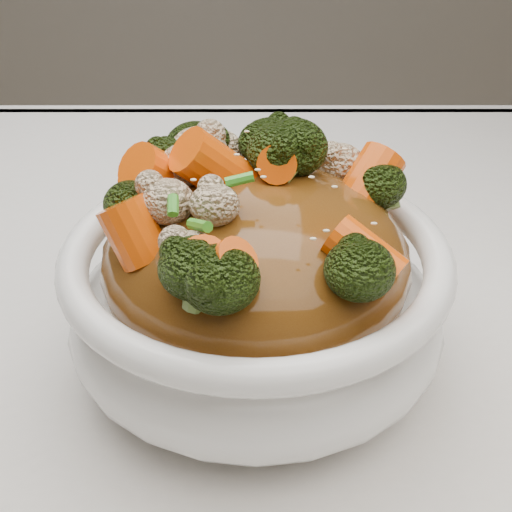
{
  "coord_description": "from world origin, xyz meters",
  "views": [
    {
      "loc": [
        -0.04,
        -0.32,
        1.03
      ],
      "look_at": [
        -0.04,
        0.0,
        0.82
      ],
      "focal_mm": 50.0,
      "sensor_mm": 36.0,
      "label": 1
    }
  ],
  "objects": [
    {
      "name": "cauliflower",
      "position": [
        -0.04,
        0.0,
        0.88
      ],
      "size": [
        0.21,
        0.21,
        0.03
      ],
      "primitive_type": null,
      "rotation": [
        0.0,
        0.0,
        0.33
      ],
      "color": "beige",
      "rests_on": "sauce_base"
    },
    {
      "name": "bowl",
      "position": [
        -0.04,
        0.0,
        0.79
      ],
      "size": [
        0.26,
        0.26,
        0.08
      ],
      "primitive_type": null,
      "rotation": [
        0.0,
        0.0,
        0.33
      ],
      "color": "white",
      "rests_on": "tablecloth"
    },
    {
      "name": "tablecloth",
      "position": [
        0.0,
        0.0,
        0.73
      ],
      "size": [
        1.2,
        0.8,
        0.04
      ],
      "primitive_type": "cube",
      "color": "silver",
      "rests_on": "dining_table"
    },
    {
      "name": "broccoli",
      "position": [
        -0.04,
        0.0,
        0.88
      ],
      "size": [
        0.21,
        0.21,
        0.04
      ],
      "primitive_type": null,
      "rotation": [
        0.0,
        0.0,
        0.33
      ],
      "color": "black",
      "rests_on": "sauce_base"
    },
    {
      "name": "sesame_seeds",
      "position": [
        -0.04,
        0.0,
        0.88
      ],
      "size": [
        0.19,
        0.19,
        0.01
      ],
      "primitive_type": null,
      "rotation": [
        0.0,
        0.0,
        0.33
      ],
      "color": "beige",
      "rests_on": "sauce_base"
    },
    {
      "name": "scallions",
      "position": [
        -0.04,
        0.0,
        0.88
      ],
      "size": [
        0.16,
        0.16,
        0.02
      ],
      "primitive_type": null,
      "rotation": [
        0.0,
        0.0,
        0.33
      ],
      "color": "green",
      "rests_on": "sauce_base"
    },
    {
      "name": "carrots",
      "position": [
        -0.04,
        0.0,
        0.88
      ],
      "size": [
        0.21,
        0.21,
        0.05
      ],
      "primitive_type": null,
      "rotation": [
        0.0,
        0.0,
        0.33
      ],
      "color": "#EF5407",
      "rests_on": "sauce_base"
    },
    {
      "name": "sauce_base",
      "position": [
        -0.04,
        0.0,
        0.82
      ],
      "size": [
        0.21,
        0.21,
        0.09
      ],
      "primitive_type": "ellipsoid",
      "rotation": [
        0.0,
        0.0,
        0.33
      ],
      "color": "#59320F",
      "rests_on": "bowl"
    }
  ]
}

